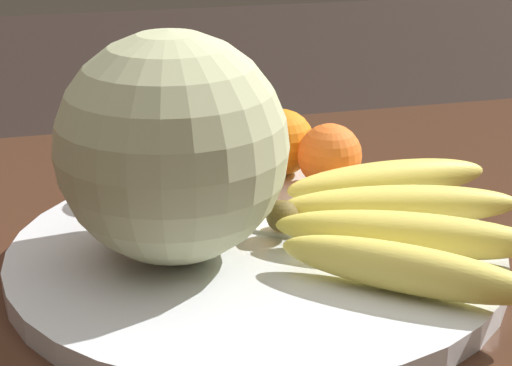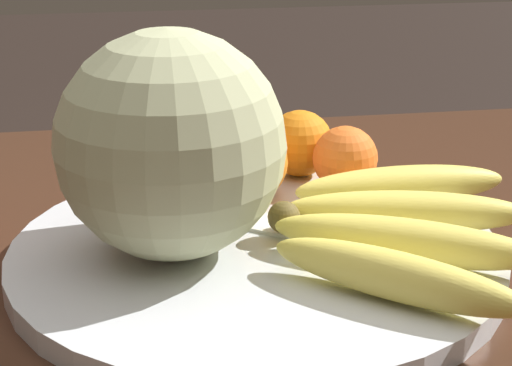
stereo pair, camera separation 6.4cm
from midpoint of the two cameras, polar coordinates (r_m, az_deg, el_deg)
The scene contains 8 objects.
fruit_bowl at distance 0.66m, azimuth 2.77°, elevation -4.76°, with size 0.38×0.38×0.02m.
melon at distance 0.61m, azimuth -2.77°, elevation 2.52°, with size 0.17×0.17×0.17m.
banana_bunch at distance 0.66m, azimuth 12.32°, elevation -2.80°, with size 0.23×0.25×0.03m.
orange_front_left at distance 0.79m, azimuth 5.24°, elevation 2.62°, with size 0.06×0.06×0.06m.
orange_front_right at distance 0.73m, azimuth 2.02°, elevation 1.35°, with size 0.07×0.07×0.07m.
orange_mid_center at distance 0.75m, azimuth -2.81°, elevation 2.04°, with size 0.07×0.07×0.07m.
orange_back_left at distance 0.76m, azimuth 8.35°, elevation 1.59°, with size 0.06×0.06×0.06m.
produce_tag at distance 0.68m, azimuth 5.97°, elevation -3.30°, with size 0.09×0.08×0.00m.
Camera 2 is at (0.14, 0.53, 1.05)m, focal length 60.00 mm.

